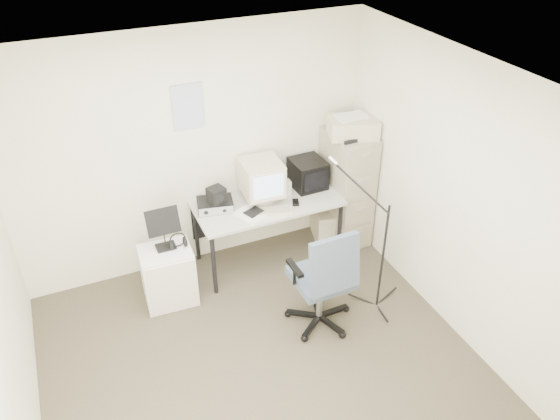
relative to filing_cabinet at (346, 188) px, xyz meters
name	(u,v)px	position (x,y,z in m)	size (l,w,h in m)	color
floor	(266,373)	(-1.58, -1.48, -0.66)	(3.60, 3.60, 0.01)	#3B3526
ceiling	(260,95)	(-1.58, -1.48, 1.85)	(3.60, 3.60, 0.01)	white
wall_back	(194,154)	(-1.58, 0.32, 0.60)	(3.60, 0.02, 2.50)	white
wall_right	(461,204)	(0.22, -1.48, 0.60)	(0.02, 3.60, 2.50)	white
wall_calendar	(188,107)	(-1.60, 0.31, 1.10)	(0.30, 0.02, 0.44)	white
filing_cabinet	(346,188)	(0.00, 0.00, 0.00)	(0.40, 0.60, 1.30)	#B2A48D
printer	(353,127)	(0.00, -0.04, 0.74)	(0.49, 0.33, 0.19)	beige
desk	(268,231)	(-0.95, -0.03, -0.29)	(1.50, 0.70, 0.73)	#A6A48F
crt_monitor	(261,181)	(-0.98, 0.04, 0.30)	(0.39, 0.41, 0.43)	beige
crt_tv	(308,173)	(-0.43, 0.10, 0.23)	(0.33, 0.35, 0.30)	black
desk_speaker	(286,188)	(-0.72, 0.02, 0.16)	(0.09, 0.09, 0.17)	beige
keyboard	(271,212)	(-1.00, -0.23, 0.09)	(0.43, 0.15, 0.02)	beige
mouse	(296,202)	(-0.70, -0.18, 0.10)	(0.06, 0.11, 0.03)	black
radio_receiver	(215,205)	(-1.48, 0.06, 0.13)	(0.35, 0.25, 0.10)	black
radio_speaker	(216,195)	(-1.47, 0.03, 0.26)	(0.16, 0.15, 0.16)	black
papers	(250,214)	(-1.20, -0.18, 0.09)	(0.21, 0.29, 0.02)	white
pc_tower	(323,224)	(-0.23, 0.06, -0.45)	(0.19, 0.42, 0.39)	beige
office_chair	(321,276)	(-0.88, -1.11, -0.10)	(0.64, 0.64, 1.11)	#48586A
side_cart	(168,276)	(-2.09, -0.25, -0.35)	(0.49, 0.39, 0.60)	white
music_stand	(163,228)	(-2.06, -0.20, 0.18)	(0.30, 0.16, 0.45)	black
headphones	(178,242)	(-1.95, -0.24, 0.01)	(0.18, 0.18, 0.03)	black
mic_stand	(385,243)	(-0.26, -1.14, 0.11)	(0.02, 0.02, 1.51)	black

